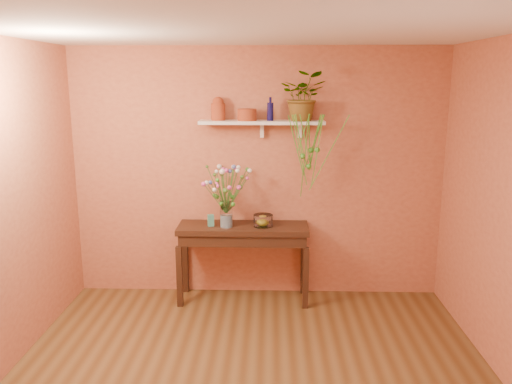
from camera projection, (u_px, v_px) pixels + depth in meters
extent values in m
plane|color=silver|center=(249.00, 25.00, 3.32)|extent=(4.00, 4.00, 0.00)
cube|color=#C27350|center=(257.00, 174.00, 5.56)|extent=(4.00, 0.04, 2.70)
cube|color=#382015|center=(243.00, 228.00, 5.45)|extent=(1.38, 0.44, 0.06)
cube|color=#382015|center=(243.00, 236.00, 5.47)|extent=(1.33, 0.41, 0.12)
cube|color=#382015|center=(180.00, 277.00, 5.38)|extent=(0.06, 0.06, 0.66)
cube|color=#382015|center=(306.00, 278.00, 5.34)|extent=(0.06, 0.06, 0.66)
cube|color=#382015|center=(186.00, 264.00, 5.76)|extent=(0.06, 0.06, 0.66)
cube|color=#382015|center=(303.00, 265.00, 5.72)|extent=(0.06, 0.06, 0.66)
cube|color=white|center=(262.00, 122.00, 5.31)|extent=(1.30, 0.24, 0.04)
cube|color=white|center=(262.00, 130.00, 5.42)|extent=(0.04, 0.05, 0.15)
cube|color=white|center=(300.00, 130.00, 5.41)|extent=(0.04, 0.05, 0.15)
cylinder|color=#9B3820|center=(218.00, 112.00, 5.33)|extent=(0.18, 0.18, 0.17)
sphere|color=#9B3820|center=(218.00, 102.00, 5.31)|extent=(0.12, 0.12, 0.12)
cylinder|color=#9B3820|center=(247.00, 115.00, 5.28)|extent=(0.25, 0.25, 0.12)
cylinder|color=#0F0C41|center=(270.00, 112.00, 5.27)|extent=(0.07, 0.07, 0.19)
cylinder|color=#0F0C41|center=(270.00, 100.00, 5.25)|extent=(0.03, 0.03, 0.06)
imported|color=#388322|center=(304.00, 96.00, 5.22)|extent=(0.49, 0.44, 0.50)
cylinder|color=#388322|center=(309.00, 140.00, 5.16)|extent=(0.04, 0.15, 0.51)
cylinder|color=green|center=(306.00, 143.00, 5.18)|extent=(0.14, 0.10, 0.58)
cylinder|color=green|center=(299.00, 137.00, 5.19)|extent=(0.09, 0.03, 0.46)
cylinder|color=#388322|center=(315.00, 143.00, 5.15)|extent=(0.09, 0.22, 0.59)
cylinder|color=green|center=(300.00, 141.00, 5.16)|extent=(0.15, 0.14, 0.54)
cylinder|color=green|center=(329.00, 153.00, 5.15)|extent=(0.38, 0.12, 0.79)
cylinder|color=#388322|center=(305.00, 157.00, 5.18)|extent=(0.06, 0.24, 0.87)
cylinder|color=green|center=(296.00, 146.00, 5.11)|extent=(0.18, 0.25, 0.63)
cylinder|color=green|center=(300.00, 151.00, 5.16)|extent=(0.18, 0.21, 0.74)
cylinder|color=#388322|center=(316.00, 133.00, 5.16)|extent=(0.07, 0.19, 0.39)
cylinder|color=green|center=(315.00, 143.00, 5.19)|extent=(0.14, 0.08, 0.58)
cylinder|color=green|center=(317.00, 152.00, 5.13)|extent=(0.08, 0.29, 0.75)
cylinder|color=#388322|center=(313.00, 145.00, 5.18)|extent=(0.21, 0.15, 0.63)
cylinder|color=green|center=(303.00, 134.00, 5.19)|extent=(0.13, 0.04, 0.40)
sphere|color=#388322|center=(309.00, 166.00, 5.22)|extent=(0.06, 0.06, 0.06)
sphere|color=#388322|center=(303.00, 156.00, 5.16)|extent=(0.06, 0.06, 0.06)
sphere|color=#388322|center=(311.00, 150.00, 5.22)|extent=(0.06, 0.06, 0.06)
sphere|color=#388322|center=(317.00, 150.00, 5.15)|extent=(0.06, 0.06, 0.06)
cylinder|color=white|center=(226.00, 214.00, 5.36)|extent=(0.13, 0.13, 0.27)
cylinder|color=silver|center=(226.00, 221.00, 5.38)|extent=(0.12, 0.12, 0.13)
cylinder|color=#386B28|center=(222.00, 197.00, 5.17)|extent=(0.06, 0.30, 0.41)
sphere|color=#388322|center=(217.00, 180.00, 4.99)|extent=(0.04, 0.04, 0.04)
cylinder|color=#386B28|center=(226.00, 202.00, 5.24)|extent=(0.01, 0.19, 0.28)
sphere|color=#538232|center=(225.00, 191.00, 5.12)|extent=(0.06, 0.06, 0.06)
cylinder|color=#386B28|center=(228.00, 200.00, 5.26)|extent=(0.06, 0.15, 0.30)
sphere|color=#EA49AA|center=(230.00, 188.00, 5.15)|extent=(0.04, 0.04, 0.04)
cylinder|color=#386B28|center=(230.00, 190.00, 5.26)|extent=(0.10, 0.11, 0.50)
sphere|color=#4C60AD|center=(234.00, 167.00, 5.15)|extent=(0.04, 0.04, 0.04)
cylinder|color=#386B28|center=(232.00, 192.00, 5.23)|extent=(0.14, 0.17, 0.48)
sphere|color=white|center=(238.00, 171.00, 5.10)|extent=(0.04, 0.04, 0.04)
cylinder|color=#386B28|center=(237.00, 196.00, 5.28)|extent=(0.23, 0.08, 0.39)
sphere|color=#EA49AA|center=(247.00, 178.00, 5.20)|extent=(0.03, 0.03, 0.03)
cylinder|color=#386B28|center=(232.00, 190.00, 5.29)|extent=(0.14, 0.03, 0.49)
sphere|color=white|center=(238.00, 167.00, 5.23)|extent=(0.04, 0.04, 0.04)
cylinder|color=#386B28|center=(232.00, 200.00, 5.33)|extent=(0.14, 0.01, 0.27)
sphere|color=#EA49AA|center=(239.00, 188.00, 5.29)|extent=(0.05, 0.05, 0.05)
cylinder|color=#386B28|center=(238.00, 192.00, 5.33)|extent=(0.25, 0.04, 0.44)
sphere|color=white|center=(250.00, 171.00, 5.29)|extent=(0.05, 0.05, 0.05)
cylinder|color=#386B28|center=(233.00, 200.00, 5.35)|extent=(0.15, 0.04, 0.27)
sphere|color=#538232|center=(240.00, 187.00, 5.33)|extent=(0.05, 0.05, 0.05)
cylinder|color=#386B28|center=(237.00, 191.00, 5.41)|extent=(0.21, 0.22, 0.43)
sphere|color=#388322|center=(247.00, 169.00, 5.47)|extent=(0.05, 0.05, 0.05)
cylinder|color=#386B28|center=(234.00, 195.00, 5.40)|extent=(0.16, 0.17, 0.35)
sphere|color=#538232|center=(242.00, 177.00, 5.43)|extent=(0.05, 0.05, 0.05)
cylinder|color=#386B28|center=(231.00, 190.00, 5.35)|extent=(0.10, 0.09, 0.46)
sphere|color=#EA49AA|center=(235.00, 168.00, 5.34)|extent=(0.05, 0.05, 0.05)
cylinder|color=#386B28|center=(228.00, 192.00, 5.37)|extent=(0.04, 0.12, 0.42)
sphere|color=#4C60AD|center=(230.00, 171.00, 5.38)|extent=(0.05, 0.05, 0.05)
cylinder|color=#386B28|center=(230.00, 189.00, 5.44)|extent=(0.06, 0.27, 0.44)
sphere|color=white|center=(233.00, 167.00, 5.53)|extent=(0.05, 0.05, 0.05)
cylinder|color=#386B28|center=(226.00, 192.00, 5.36)|extent=(0.01, 0.09, 0.43)
sphere|color=#EA49AA|center=(226.00, 171.00, 5.35)|extent=(0.05, 0.05, 0.05)
cylinder|color=#386B28|center=(223.00, 189.00, 5.44)|extent=(0.09, 0.26, 0.45)
sphere|color=white|center=(219.00, 167.00, 5.51)|extent=(0.06, 0.06, 0.06)
cylinder|color=#386B28|center=(225.00, 191.00, 5.38)|extent=(0.05, 0.15, 0.44)
sphere|color=#EA49AA|center=(223.00, 169.00, 5.41)|extent=(0.04, 0.04, 0.04)
cylinder|color=#386B28|center=(221.00, 192.00, 5.37)|extent=(0.11, 0.12, 0.42)
sphere|color=white|center=(216.00, 172.00, 5.38)|extent=(0.04, 0.04, 0.04)
cylinder|color=#386B28|center=(220.00, 194.00, 5.36)|extent=(0.13, 0.10, 0.39)
sphere|color=#538232|center=(215.00, 175.00, 5.37)|extent=(0.04, 0.04, 0.04)
cylinder|color=#386B28|center=(221.00, 199.00, 5.36)|extent=(0.11, 0.07, 0.29)
sphere|color=#388322|center=(217.00, 185.00, 5.36)|extent=(0.04, 0.04, 0.04)
cylinder|color=#386B28|center=(217.00, 190.00, 5.36)|extent=(0.21, 0.10, 0.47)
sphere|color=#538232|center=(207.00, 167.00, 5.35)|extent=(0.03, 0.03, 0.03)
cylinder|color=#386B28|center=(222.00, 198.00, 5.34)|extent=(0.10, 0.03, 0.31)
sphere|color=#EA49AA|center=(217.00, 183.00, 5.32)|extent=(0.04, 0.04, 0.04)
cylinder|color=#386B28|center=(218.00, 198.00, 5.33)|extent=(0.17, 0.01, 0.32)
sphere|color=#4C60AD|center=(210.00, 182.00, 5.29)|extent=(0.04, 0.04, 0.04)
cylinder|color=#386B28|center=(216.00, 198.00, 5.32)|extent=(0.20, 0.03, 0.32)
sphere|color=white|center=(207.00, 183.00, 5.27)|extent=(0.05, 0.05, 0.05)
cylinder|color=#386B28|center=(215.00, 199.00, 5.27)|extent=(0.21, 0.14, 0.34)
sphere|color=#EA49AA|center=(204.00, 184.00, 5.17)|extent=(0.05, 0.05, 0.05)
cylinder|color=#386B28|center=(220.00, 201.00, 5.29)|extent=(0.11, 0.11, 0.27)
sphere|color=white|center=(214.00, 190.00, 5.21)|extent=(0.04, 0.04, 0.04)
cylinder|color=#386B28|center=(222.00, 199.00, 5.29)|extent=(0.08, 0.09, 0.30)
sphere|color=#EA49AA|center=(218.00, 186.00, 5.22)|extent=(0.04, 0.04, 0.04)
cylinder|color=#386B28|center=(224.00, 192.00, 5.25)|extent=(0.03, 0.13, 0.46)
sphere|color=white|center=(222.00, 172.00, 5.15)|extent=(0.06, 0.06, 0.06)
cylinder|color=#386B28|center=(224.00, 193.00, 5.27)|extent=(0.04, 0.10, 0.44)
sphere|color=#538232|center=(222.00, 173.00, 5.18)|extent=(0.05, 0.05, 0.05)
sphere|color=#388322|center=(214.00, 195.00, 5.41)|extent=(0.05, 0.05, 0.05)
sphere|color=#388322|center=(221.00, 204.00, 5.30)|extent=(0.05, 0.05, 0.05)
sphere|color=#388322|center=(230.00, 194.00, 5.40)|extent=(0.05, 0.05, 0.05)
sphere|color=#388322|center=(232.00, 197.00, 5.36)|extent=(0.05, 0.05, 0.05)
sphere|color=#388322|center=(233.00, 204.00, 5.23)|extent=(0.05, 0.05, 0.05)
sphere|color=#388322|center=(217.00, 197.00, 5.36)|extent=(0.05, 0.05, 0.05)
cylinder|color=white|center=(263.00, 221.00, 5.40)|extent=(0.21, 0.21, 0.12)
cylinder|color=white|center=(263.00, 226.00, 5.41)|extent=(0.20, 0.20, 0.01)
sphere|color=yellow|center=(263.00, 222.00, 5.42)|extent=(0.08, 0.08, 0.08)
cube|color=teal|center=(211.00, 220.00, 5.40)|extent=(0.07, 0.07, 0.12)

